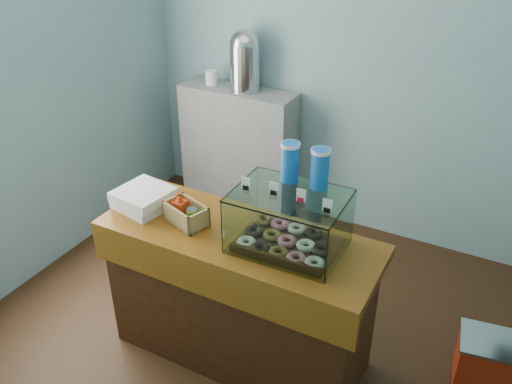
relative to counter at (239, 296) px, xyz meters
The scene contains 9 objects.
ground 0.52m from the counter, 90.00° to the left, with size 3.50×3.50×0.00m, color black.
room_shell 1.27m from the counter, 84.37° to the left, with size 3.54×3.04×2.82m.
counter is the anchor object (origin of this frame).
back_shelf 1.82m from the counter, 119.76° to the left, with size 1.00×0.32×1.10m, color gray.
display_case 0.68m from the counter, 11.32° to the left, with size 0.59×0.44×0.54m.
condiment_crate 0.60m from the counter, behind, with size 0.28×0.22×0.18m.
pastry_boxes 0.81m from the counter, behind, with size 0.35×0.35×0.12m.
coffee_urn 2.00m from the counter, 117.72° to the left, with size 0.27×0.27×0.50m.
red_cooler 1.51m from the counter, 18.56° to the left, with size 0.41×0.34×0.33m.
Camera 1 is at (1.25, -2.39, 2.60)m, focal length 38.00 mm.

